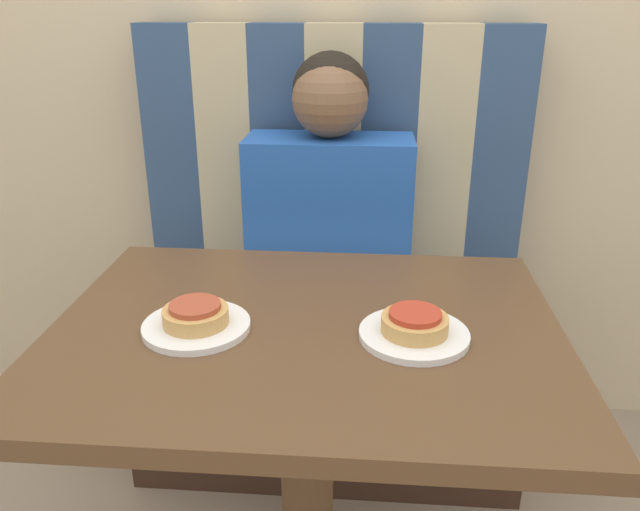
# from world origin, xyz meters

# --- Properties ---
(booth_seat) EXTENTS (1.06, 0.45, 0.47)m
(booth_seat) POSITION_xyz_m (0.00, 0.62, 0.23)
(booth_seat) COLOR #382319
(booth_seat) RESTS_ON ground_plane
(booth_backrest) EXTENTS (1.06, 0.10, 0.75)m
(booth_backrest) POSITION_xyz_m (0.00, 0.79, 0.84)
(booth_backrest) COLOR navy
(booth_backrest) RESTS_ON booth_seat
(dining_table) EXTENTS (0.87, 0.67, 0.75)m
(dining_table) POSITION_xyz_m (0.00, 0.00, 0.64)
(dining_table) COLOR brown
(dining_table) RESTS_ON ground_plane
(person) EXTENTS (0.43, 0.21, 0.69)m
(person) POSITION_xyz_m (0.00, 0.62, 0.80)
(person) COLOR #2356B2
(person) RESTS_ON booth_seat
(plate_left) EXTENTS (0.18, 0.18, 0.01)m
(plate_left) POSITION_xyz_m (-0.18, -0.03, 0.76)
(plate_left) COLOR white
(plate_left) RESTS_ON dining_table
(plate_right) EXTENTS (0.18, 0.18, 0.01)m
(plate_right) POSITION_xyz_m (0.18, -0.03, 0.76)
(plate_right) COLOR white
(plate_right) RESTS_ON dining_table
(pizza_left) EXTENTS (0.11, 0.11, 0.04)m
(pizza_left) POSITION_xyz_m (-0.18, -0.03, 0.78)
(pizza_left) COLOR tan
(pizza_left) RESTS_ON plate_left
(pizza_right) EXTENTS (0.11, 0.11, 0.04)m
(pizza_right) POSITION_xyz_m (0.18, -0.03, 0.78)
(pizza_right) COLOR tan
(pizza_right) RESTS_ON plate_right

